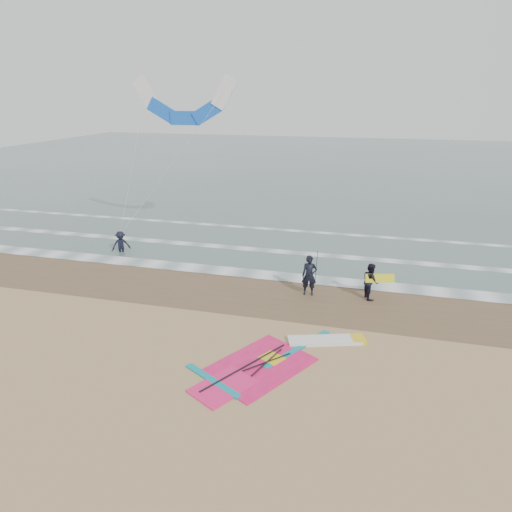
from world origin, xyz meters
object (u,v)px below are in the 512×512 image
(person_walking, at_px, (370,281))
(surf_kite, at_px, (184,106))
(windsurf_rig, at_px, (279,359))
(person_standing, at_px, (309,276))
(person_wading, at_px, (120,239))

(person_walking, distance_m, surf_kite, 14.93)
(windsurf_rig, bearing_deg, surf_kite, 124.15)
(person_standing, distance_m, person_wading, 11.96)
(windsurf_rig, xyz_separation_m, person_standing, (0.18, 5.80, 0.91))
(windsurf_rig, height_order, surf_kite, surf_kite)
(person_wading, bearing_deg, person_walking, -50.85)
(windsurf_rig, relative_size, surf_kite, 0.68)
(person_walking, bearing_deg, surf_kite, 39.61)
(person_walking, height_order, surf_kite, surf_kite)
(windsurf_rig, bearing_deg, person_standing, 88.25)
(windsurf_rig, distance_m, person_walking, 6.82)
(windsurf_rig, bearing_deg, person_walking, 64.48)
(person_walking, height_order, person_wading, person_walking)
(surf_kite, bearing_deg, person_walking, -29.11)
(windsurf_rig, height_order, person_standing, person_standing)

